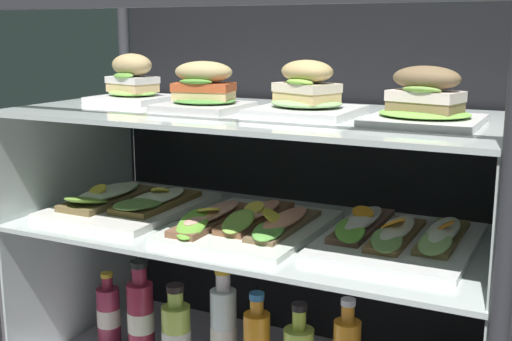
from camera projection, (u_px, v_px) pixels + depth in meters
case_frame at (286, 177)px, 1.58m from camera, size 1.11×0.55×0.89m
riser_lower_tier at (256, 307)px, 1.49m from camera, size 1.04×0.49×0.35m
shelf_lower_glass at (256, 229)px, 1.46m from camera, size 1.06×0.50×0.01m
riser_upper_tier at (256, 173)px, 1.43m from camera, size 1.04×0.49×0.24m
shelf_upper_glass at (256, 114)px, 1.40m from camera, size 1.06×0.50×0.01m
plated_roll_sandwich_right_of_center at (132, 83)px, 1.59m from camera, size 0.17×0.17×0.12m
plated_roll_sandwich_center at (204, 92)px, 1.42m from camera, size 0.17×0.17×0.11m
plated_roll_sandwich_far_left at (306, 96)px, 1.34m from camera, size 0.20×0.20×0.11m
plated_roll_sandwich_far_right at (425, 104)px, 1.21m from camera, size 0.20×0.20×0.11m
open_sandwich_tray_right_of_center at (128, 202)px, 1.58m from camera, size 0.29×0.37×0.07m
open_sandwich_tray_near_left_corner at (248, 222)px, 1.42m from camera, size 0.29×0.37×0.06m
open_sandwich_tray_far_left at (397, 236)px, 1.33m from camera, size 0.29×0.37×0.06m
juice_bottle_tucked_behind at (109, 313)px, 1.70m from camera, size 0.06×0.06×0.19m
juice_bottle_front_fourth at (141, 315)px, 1.64m from camera, size 0.07×0.07×0.24m
juice_bottle_back_center at (176, 333)px, 1.59m from camera, size 0.07×0.07×0.20m
juice_bottle_front_middle at (224, 329)px, 1.56m from camera, size 0.06×0.06×0.25m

